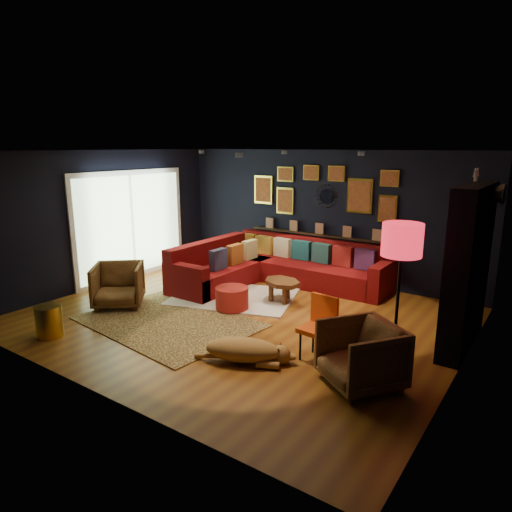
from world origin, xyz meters
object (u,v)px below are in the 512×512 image
Objects in this scene: sectional at (270,268)px; orange_chair at (320,322)px; dog at (243,345)px; gold_stool at (49,321)px; coffee_table at (282,284)px; floor_lamp at (402,246)px; pouf at (232,298)px; armchair_right at (361,352)px; armchair_left at (118,283)px.

orange_chair is at bearing -45.88° from sectional.
gold_stool is at bearing 174.88° from dog.
coffee_table is 0.50× the size of floor_lamp.
pouf is 0.68× the size of armchair_right.
orange_chair reaches higher than armchair_right.
sectional is 4.20× the size of armchair_left.
coffee_table is 3.73m from gold_stool.
orange_chair is at bearing 17.30° from dog.
dog is (2.75, 0.95, -0.01)m from gold_stool.
orange_chair is at bearing 24.62° from gold_stool.
armchair_right reaches higher than pouf.
coffee_table is at bearing -46.36° from sectional.
armchair_right reaches higher than dog.
coffee_table is 0.68× the size of dog.
floor_lamp reaches higher than dog.
gold_stool is (0.22, -1.41, -0.18)m from armchair_left.
sectional is at bearing 93.13° from dog.
armchair_right reaches higher than coffee_table.
sectional reaches higher than armchair_left.
armchair_left reaches higher than gold_stool.
floor_lamp is at bearing 25.82° from gold_stool.
pouf is at bearing -120.65° from coffee_table.
coffee_table is 2.20m from orange_chair.
sectional reaches higher than orange_chair.
floor_lamp reaches higher than coffee_table.
sectional reaches higher than coffee_table.
sectional is 1.11m from coffee_table.
gold_stool is (-4.20, -1.24, -0.18)m from armchair_right.
dog is at bearing -62.76° from sectional.
gold_stool reaches higher than coffee_table.
coffee_table is at bearing 59.35° from pouf.
armchair_left is 0.62× the size of dog.
pouf is 1.96m from armchair_left.
gold_stool reaches higher than pouf.
sectional reaches higher than armchair_right.
pouf is at bearing -11.74° from armchair_left.
floor_lamp is at bearing -32.52° from armchair_left.
armchair_right is 0.62× the size of dog.
floor_lamp reaches higher than pouf.
armchair_left reaches higher than dog.
coffee_table is at bearing -2.08° from armchair_left.
armchair_left is 4.43m from armchair_right.
sectional reaches higher than gold_stool.
gold_stool is at bearing -149.29° from orange_chair.
armchair_right is 1.39m from floor_lamp.
armchair_right is (2.24, -1.93, 0.08)m from coffee_table.
armchair_right is (4.42, -0.17, 0.00)m from armchair_left.
coffee_table is 2.96m from armchair_right.
armchair_right is at bearing 16.49° from gold_stool.
orange_chair reaches higher than armchair_left.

